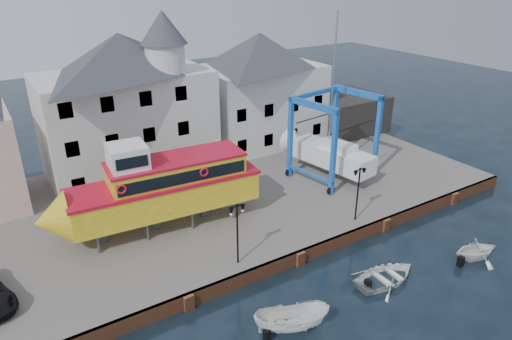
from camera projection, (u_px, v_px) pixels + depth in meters
ground at (299, 265)px, 30.24m from camera, size 140.00×140.00×0.00m
hardstanding at (221, 194)px, 38.53m from camera, size 44.00×22.00×1.00m
quay_wall at (299, 258)px, 30.12m from camera, size 44.00×0.47×1.00m
building_white_main at (127, 103)px, 39.06m from camera, size 14.00×8.30×14.00m
building_white_right at (260, 89)px, 46.57m from camera, size 12.00×8.00×11.20m
shed_dark at (344, 113)px, 51.37m from camera, size 8.00×7.00×4.00m
lamp_post_left at (237, 219)px, 27.51m from camera, size 1.12×0.32×4.20m
lamp_post_right at (359, 181)px, 32.37m from camera, size 1.12×0.32×4.20m
tour_boat at (153, 189)px, 31.34m from camera, size 15.35×4.70×6.59m
travel_lift at (325, 148)px, 40.37m from camera, size 7.26×9.53×14.01m
motorboat_a at (291, 329)px, 24.87m from camera, size 4.43×3.14×1.61m
motorboat_b at (385, 281)px, 28.69m from camera, size 4.48×3.24×0.92m
motorboat_c at (474, 259)px, 30.87m from camera, size 3.86×3.56×1.70m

